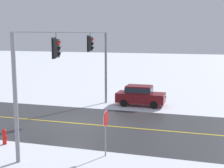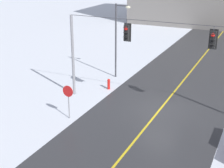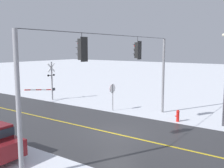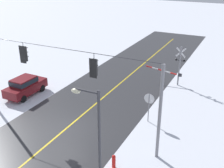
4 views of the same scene
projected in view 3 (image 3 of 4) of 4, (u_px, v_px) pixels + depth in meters
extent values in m
plane|color=silver|center=(116.00, 134.00, 16.71)|extent=(160.00, 160.00, 0.00)
cube|color=#303033|center=(214.00, 156.00, 13.28)|extent=(9.00, 80.00, 0.01)
cube|color=gold|center=(214.00, 156.00, 13.28)|extent=(0.14, 72.00, 0.01)
cylinder|color=gray|center=(163.00, 76.00, 21.95)|extent=(0.20, 0.20, 6.20)
cylinder|color=gray|center=(18.00, 106.00, 10.62)|extent=(0.20, 0.20, 6.20)
cylinder|color=#38383D|center=(116.00, 35.00, 15.86)|extent=(14.00, 0.04, 0.04)
cylinder|color=#38383D|center=(138.00, 39.00, 17.99)|extent=(0.04, 0.04, 0.39)
cube|color=black|center=(137.00, 50.00, 18.09)|extent=(0.34, 0.28, 1.08)
cube|color=black|center=(139.00, 50.00, 18.00)|extent=(0.52, 0.03, 1.26)
sphere|color=red|center=(136.00, 46.00, 18.14)|extent=(0.24, 0.24, 0.24)
cube|color=black|center=(135.00, 44.00, 18.17)|extent=(0.26, 0.16, 0.03)
sphere|color=black|center=(136.00, 50.00, 18.18)|extent=(0.24, 0.24, 0.24)
cube|color=black|center=(135.00, 49.00, 18.21)|extent=(0.26, 0.16, 0.03)
sphere|color=black|center=(135.00, 55.00, 18.22)|extent=(0.24, 0.24, 0.24)
cube|color=black|center=(135.00, 54.00, 18.25)|extent=(0.26, 0.16, 0.03)
cylinder|color=#38383D|center=(82.00, 36.00, 13.36)|extent=(0.04, 0.04, 0.30)
cube|color=black|center=(82.00, 49.00, 13.45)|extent=(0.34, 0.28, 1.08)
cube|color=black|center=(84.00, 49.00, 13.36)|extent=(0.52, 0.03, 1.26)
sphere|color=red|center=(80.00, 43.00, 13.49)|extent=(0.24, 0.24, 0.24)
cube|color=black|center=(79.00, 41.00, 13.52)|extent=(0.26, 0.16, 0.03)
sphere|color=black|center=(80.00, 49.00, 13.54)|extent=(0.24, 0.24, 0.24)
cube|color=black|center=(79.00, 48.00, 13.57)|extent=(0.26, 0.16, 0.03)
sphere|color=black|center=(80.00, 56.00, 13.58)|extent=(0.24, 0.24, 0.24)
cube|color=black|center=(79.00, 54.00, 13.61)|extent=(0.26, 0.16, 0.03)
cylinder|color=gray|center=(113.00, 98.00, 22.81)|extent=(0.07, 0.07, 2.30)
cylinder|color=#B71414|center=(112.00, 88.00, 22.73)|extent=(0.76, 0.03, 0.76)
cylinder|color=white|center=(113.00, 89.00, 22.72)|extent=(0.80, 0.01, 0.80)
cylinder|color=gray|center=(52.00, 81.00, 27.50)|extent=(0.14, 0.14, 4.00)
cube|color=white|center=(51.00, 68.00, 27.33)|extent=(0.98, 0.04, 0.98)
cube|color=white|center=(51.00, 68.00, 27.33)|extent=(0.98, 0.04, 0.98)
cube|color=#38383D|center=(51.00, 75.00, 27.44)|extent=(0.80, 0.06, 0.08)
sphere|color=black|center=(54.00, 75.00, 27.78)|extent=(0.22, 0.22, 0.22)
sphere|color=black|center=(48.00, 76.00, 27.16)|extent=(0.22, 0.22, 0.22)
cube|color=red|center=(48.00, 90.00, 27.21)|extent=(0.66, 0.08, 0.18)
cube|color=white|center=(44.00, 90.00, 26.67)|extent=(0.66, 0.08, 0.18)
cube|color=red|center=(38.00, 90.00, 26.14)|extent=(0.66, 0.08, 0.18)
cube|color=white|center=(33.00, 90.00, 25.60)|extent=(0.66, 0.08, 0.18)
cube|color=red|center=(27.00, 90.00, 25.07)|extent=(0.66, 0.08, 0.18)
cube|color=#38383D|center=(54.00, 89.00, 27.76)|extent=(0.28, 0.20, 0.28)
cylinder|color=black|center=(17.00, 152.00, 13.02)|extent=(0.22, 0.64, 0.64)
ellipsoid|color=beige|center=(224.00, 35.00, 16.72)|extent=(0.44, 0.28, 0.22)
cylinder|color=red|center=(178.00, 117.00, 19.51)|extent=(0.22, 0.22, 0.70)
sphere|color=red|center=(178.00, 112.00, 19.45)|extent=(0.24, 0.24, 0.24)
cylinder|color=red|center=(176.00, 116.00, 19.58)|extent=(0.09, 0.10, 0.09)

